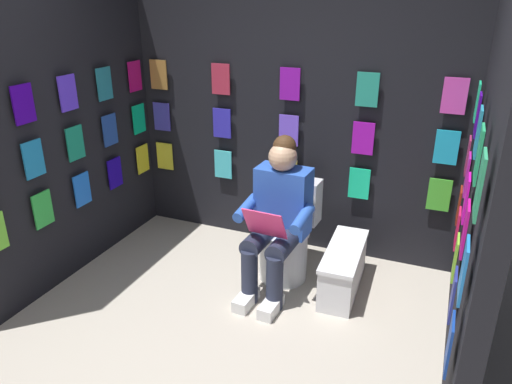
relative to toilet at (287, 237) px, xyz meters
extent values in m
cube|color=black|center=(0.17, -0.57, 0.81)|extent=(2.96, 0.10, 2.27)
cube|color=yellow|center=(1.42, -0.48, 0.35)|extent=(0.17, 0.01, 0.26)
cube|color=#4BDEEA|center=(0.80, -0.48, 0.35)|extent=(0.17, 0.01, 0.26)
cube|color=gold|center=(0.17, -0.48, 0.35)|extent=(0.17, 0.01, 0.26)
cube|color=#16E499|center=(-0.45, -0.48, 0.35)|extent=(0.17, 0.01, 0.26)
cube|color=green|center=(-1.07, -0.48, 0.35)|extent=(0.17, 0.01, 0.26)
cube|color=#3E37A5|center=(1.42, -0.48, 0.74)|extent=(0.17, 0.01, 0.26)
cube|color=#322CC2|center=(0.80, -0.48, 0.74)|extent=(0.17, 0.01, 0.26)
cube|color=#734EED|center=(0.17, -0.48, 0.74)|extent=(0.17, 0.01, 0.26)
cube|color=#A612B7|center=(-0.45, -0.48, 0.74)|extent=(0.17, 0.01, 0.26)
cube|color=#1AAED9|center=(-1.07, -0.48, 0.74)|extent=(0.17, 0.01, 0.26)
cube|color=olive|center=(1.42, -0.48, 1.12)|extent=(0.17, 0.01, 0.26)
cube|color=#B62B44|center=(0.80, -0.48, 1.12)|extent=(0.17, 0.01, 0.26)
cube|color=purple|center=(0.17, -0.48, 1.12)|extent=(0.17, 0.01, 0.26)
cube|color=teal|center=(-0.45, -0.48, 1.12)|extent=(0.17, 0.01, 0.26)
cube|color=#DF40B3|center=(-1.07, -0.48, 1.12)|extent=(0.17, 0.01, 0.26)
cube|color=black|center=(-1.30, 0.50, 0.81)|extent=(0.10, 2.03, 2.27)
cube|color=maroon|center=(-1.22, -0.33, 0.35)|extent=(0.01, 0.17, 0.26)
cube|color=#EE1953|center=(-1.22, 0.08, 0.35)|extent=(0.01, 0.17, 0.26)
cube|color=#8BD536|center=(-1.22, 0.50, 0.35)|extent=(0.01, 0.17, 0.26)
cube|color=navy|center=(-1.22, 0.91, 0.35)|extent=(0.01, 0.17, 0.26)
cube|color=#143998|center=(-1.22, 1.33, 0.35)|extent=(0.01, 0.17, 0.26)
cube|color=#A12759|center=(-1.22, -0.33, 0.74)|extent=(0.01, 0.17, 0.26)
cube|color=#C31CA3|center=(-1.22, 0.08, 0.74)|extent=(0.01, 0.17, 0.26)
cube|color=#E712BC|center=(-1.22, 0.50, 0.74)|extent=(0.01, 0.17, 0.26)
cube|color=#D0138F|center=(-1.22, 0.91, 0.74)|extent=(0.01, 0.17, 0.26)
cube|color=#237CD4|center=(-1.22, 1.33, 0.74)|extent=(0.01, 0.17, 0.26)
cube|color=#1DCE89|center=(-1.22, -0.33, 1.12)|extent=(0.01, 0.17, 0.26)
cube|color=#3E0997|center=(-1.22, 0.08, 1.12)|extent=(0.01, 0.17, 0.26)
cube|color=teal|center=(-1.22, 0.50, 1.12)|extent=(0.01, 0.17, 0.26)
cube|color=#25A867|center=(-1.22, 0.91, 1.12)|extent=(0.01, 0.17, 0.26)
cube|color=#2E9E69|center=(-1.22, 1.33, 1.12)|extent=(0.01, 0.17, 0.26)
cube|color=black|center=(1.65, 0.50, 0.81)|extent=(0.10, 2.03, 2.27)
cube|color=green|center=(1.57, 0.91, 0.35)|extent=(0.01, 0.17, 0.26)
cube|color=blue|center=(1.57, 0.50, 0.35)|extent=(0.01, 0.17, 0.26)
cube|color=#1D09A1|center=(1.57, 0.08, 0.35)|extent=(0.01, 0.17, 0.26)
cube|color=yellow|center=(1.57, -0.33, 0.35)|extent=(0.01, 0.17, 0.26)
cube|color=#1B7EBD|center=(1.57, 0.91, 0.74)|extent=(0.01, 0.17, 0.26)
cube|color=#188D6C|center=(1.57, 0.50, 0.74)|extent=(0.01, 0.17, 0.26)
cube|color=#21469C|center=(1.57, 0.08, 0.74)|extent=(0.01, 0.17, 0.26)
cube|color=#09C079|center=(1.57, -0.33, 0.74)|extent=(0.01, 0.17, 0.26)
cube|color=#370799|center=(1.57, 0.91, 1.12)|extent=(0.01, 0.17, 0.26)
cube|color=#5535EB|center=(1.57, 0.50, 1.12)|extent=(0.01, 0.17, 0.26)
cube|color=teal|center=(1.57, 0.08, 1.12)|extent=(0.01, 0.17, 0.26)
cube|color=#AC0D64|center=(1.57, -0.33, 1.12)|extent=(0.01, 0.17, 0.26)
cylinder|color=white|center=(0.00, 0.08, -0.13)|extent=(0.38, 0.38, 0.40)
cylinder|color=white|center=(0.00, 0.08, 0.09)|extent=(0.41, 0.41, 0.02)
cube|color=white|center=(-0.01, -0.18, 0.25)|extent=(0.39, 0.20, 0.36)
cylinder|color=white|center=(0.00, -0.09, 0.25)|extent=(0.39, 0.09, 0.39)
cube|color=blue|center=(0.00, 0.11, 0.36)|extent=(0.41, 0.24, 0.52)
sphere|color=tan|center=(0.01, 0.14, 0.71)|extent=(0.21, 0.21, 0.21)
sphere|color=#472D19|center=(0.00, 0.11, 0.78)|extent=(0.17, 0.17, 0.17)
cylinder|color=#23283D|center=(-0.09, 0.31, 0.11)|extent=(0.17, 0.41, 0.15)
cylinder|color=#23283D|center=(0.11, 0.30, 0.11)|extent=(0.17, 0.41, 0.15)
cylinder|color=#23283D|center=(-0.08, 0.49, -0.11)|extent=(0.12, 0.12, 0.42)
cylinder|color=#23283D|center=(0.12, 0.48, -0.11)|extent=(0.12, 0.12, 0.42)
cube|color=white|center=(-0.07, 0.55, -0.28)|extent=(0.12, 0.27, 0.09)
cube|color=white|center=(0.12, 0.54, -0.28)|extent=(0.12, 0.27, 0.09)
cylinder|color=blue|center=(-0.21, 0.30, 0.33)|extent=(0.10, 0.31, 0.13)
cylinder|color=blue|center=(0.23, 0.28, 0.33)|extent=(0.10, 0.31, 0.13)
cube|color=#E43272|center=(0.02, 0.45, 0.32)|extent=(0.31, 0.14, 0.23)
cube|color=silver|center=(-0.48, 0.06, -0.16)|extent=(0.27, 0.73, 0.32)
cube|color=white|center=(-0.48, 0.06, 0.01)|extent=(0.29, 0.76, 0.03)
camera|label=1|loc=(-1.09, 3.26, 1.81)|focal=33.98mm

